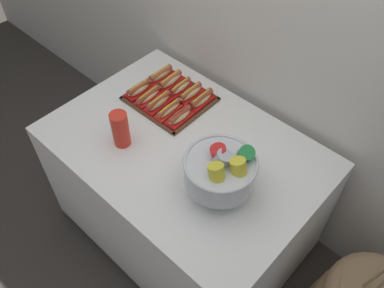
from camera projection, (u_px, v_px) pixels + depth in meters
ground_plane at (186, 229)px, 2.53m from camera, size 10.00×10.00×0.00m
back_wall at (265, 6)px, 1.82m from camera, size 6.00×0.10×2.60m
buffet_table at (185, 191)px, 2.22m from camera, size 1.32×0.91×0.80m
serving_tray at (170, 99)px, 2.14m from camera, size 0.41×0.37×0.01m
hot_dog_0 at (139, 89)px, 2.15m from camera, size 0.07×0.16×0.07m
hot_dog_1 at (149, 96)px, 2.12m from camera, size 0.07×0.17×0.06m
hot_dog_2 at (159, 102)px, 2.08m from camera, size 0.07×0.17×0.06m
hot_dog_3 at (169, 110)px, 2.05m from camera, size 0.07×0.17×0.06m
hot_dog_4 at (180, 116)px, 2.02m from camera, size 0.07×0.16×0.06m
hot_dog_5 at (161, 75)px, 2.23m from camera, size 0.06×0.18×0.06m
hot_dog_6 at (170, 81)px, 2.19m from camera, size 0.07×0.18×0.06m
hot_dog_7 at (180, 87)px, 2.16m from camera, size 0.07×0.16×0.06m
hot_dog_8 at (191, 93)px, 2.13m from camera, size 0.07×0.18×0.06m
hot_dog_9 at (201, 100)px, 2.10m from camera, size 0.07×0.17×0.06m
punch_bowl at (221, 170)px, 1.66m from camera, size 0.31×0.31×0.26m
cup_stack at (120, 129)px, 1.87m from camera, size 0.08×0.08×0.19m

